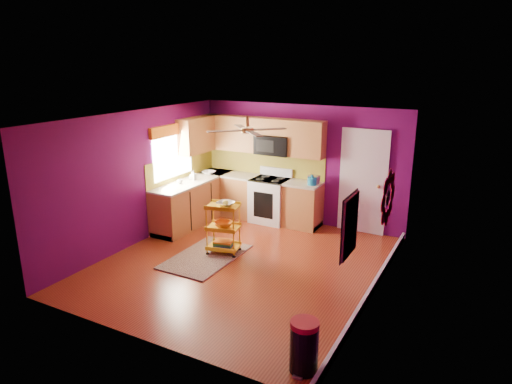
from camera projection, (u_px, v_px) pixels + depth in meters
The scene contains 18 objects.
ground at pixel (242, 264), 7.83m from camera, with size 5.00×5.00×0.00m, color maroon.
room_envelope at pixel (243, 172), 7.36m from camera, with size 4.54×5.04×2.52m.
lower_cabinets at pixel (230, 201), 9.86m from camera, with size 2.81×2.31×0.94m.
electric_range at pixel (270, 200), 9.78m from camera, with size 0.76×0.66×1.13m.
upper_cabinetry at pixel (242, 136), 9.73m from camera, with size 2.80×2.30×1.26m.
left_window at pixel (173, 144), 9.24m from camera, with size 0.08×1.35×1.08m.
panel_door at pixel (363, 183), 9.02m from camera, with size 0.95×0.11×2.15m.
right_wall_art at pixel (373, 209), 6.13m from camera, with size 0.04×2.74×1.04m.
ceiling_fan at pixel (247, 129), 7.36m from camera, with size 1.01×1.01×0.26m.
shag_rug at pixel (206, 257), 8.09m from camera, with size 1.00×1.63×0.02m, color black.
rolling_cart at pixel (224, 226), 8.12m from camera, with size 0.64×0.52×1.01m.
trash_can at pixel (304, 346), 5.07m from camera, with size 0.33×0.36×0.62m.
teal_kettle at pixel (312, 181), 9.18m from camera, with size 0.18×0.18×0.21m.
toaster at pixel (314, 180), 9.25m from camera, with size 0.22×0.15×0.18m, color beige.
soap_bottle_a at pixel (194, 175), 9.54m from camera, with size 0.09×0.09×0.20m, color #EA3F72.
soap_bottle_b at pixel (192, 176), 9.57m from camera, with size 0.14×0.14×0.18m, color white.
counter_dish at pixel (209, 173), 10.06m from camera, with size 0.27×0.27×0.07m, color white.
counter_cup at pixel (180, 182), 9.27m from camera, with size 0.11×0.11×0.09m, color white.
Camera 1 is at (3.58, -6.21, 3.38)m, focal length 32.00 mm.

